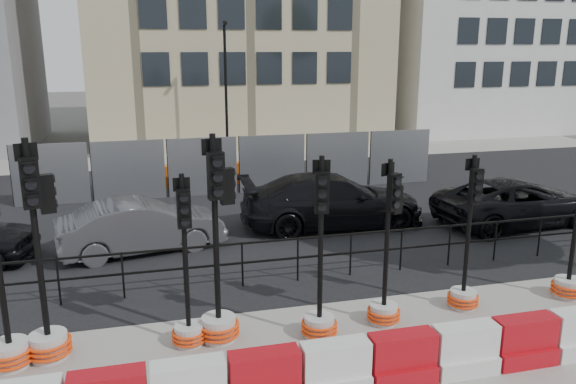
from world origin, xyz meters
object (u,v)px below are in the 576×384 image
object	(u,v)px
traffic_signal_a	(6,325)
car_c	(332,201)
traffic_signal_d	(219,294)
traffic_signal_h	(571,266)

from	to	relation	value
traffic_signal_a	car_c	world-z (taller)	traffic_signal_a
traffic_signal_d	traffic_signal_h	distance (m)	7.04
car_c	traffic_signal_d	bearing A→B (deg)	147.20
car_c	traffic_signal_a	bearing A→B (deg)	130.13
traffic_signal_d	car_c	world-z (taller)	traffic_signal_d
traffic_signal_a	traffic_signal_d	size ratio (longest dim) A/B	0.99
traffic_signal_h	traffic_signal_a	bearing A→B (deg)	177.54
traffic_signal_a	car_c	size ratio (longest dim) A/B	0.68
traffic_signal_d	traffic_signal_h	world-z (taller)	traffic_signal_d
traffic_signal_a	traffic_signal_h	distance (m)	10.35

